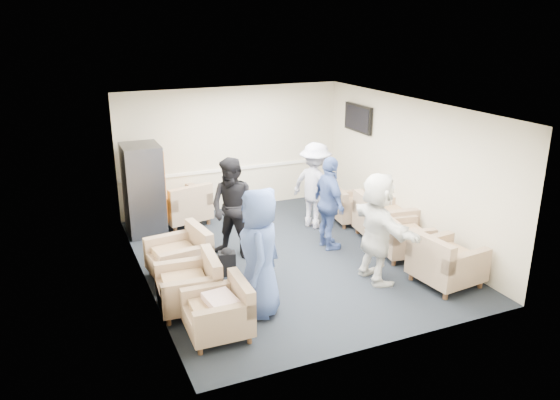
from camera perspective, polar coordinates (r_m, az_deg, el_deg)
name	(u,v)px	position (r m, az deg, el deg)	size (l,w,h in m)	color
floor	(288,257)	(9.83, 0.85, -6.01)	(6.00, 6.00, 0.00)	black
ceiling	(289,107)	(9.05, 0.93, 9.73)	(6.00, 6.00, 0.00)	silver
back_wall	(232,149)	(12.06, -5.01, 5.34)	(5.00, 0.02, 2.70)	beige
front_wall	(388,250)	(6.90, 11.23, -5.18)	(5.00, 0.02, 2.70)	beige
left_wall	(141,204)	(8.68, -14.34, -0.43)	(0.02, 6.00, 2.70)	beige
right_wall	(409,170)	(10.59, 13.33, 3.06)	(0.02, 6.00, 2.70)	beige
chair_rail	(233,169)	(12.15, -4.92, 3.26)	(4.98, 0.04, 0.06)	white
tv	(358,118)	(11.86, 8.16, 8.45)	(0.10, 1.00, 0.58)	black
armchair_left_near	(222,313)	(7.49, -6.12, -11.68)	(0.84, 0.84, 0.66)	#997D63
armchair_left_mid	(192,287)	(8.16, -9.15, -8.98)	(0.93, 0.93, 0.69)	#997D63
armchair_left_far	(182,257)	(9.11, -10.16, -5.93)	(1.00, 1.00, 0.71)	#997D63
armchair_right_near	(444,263)	(9.11, 16.75, -6.36)	(1.02, 1.02, 0.74)	#997D63
armchair_right_midnear	(401,239)	(10.00, 12.50, -3.96)	(0.96, 0.96, 0.67)	#997D63
armchair_right_midfar	(382,220)	(10.69, 10.57, -2.08)	(1.07, 1.07, 0.76)	#997D63
armchair_right_far	(350,208)	(11.48, 7.36, -0.80)	(0.88, 0.88, 0.64)	#997D63
armchair_corner	(184,207)	(11.45, -9.99, -0.68)	(1.13, 1.13, 0.75)	#997D63
vending_machine	(144,189)	(10.99, -14.05, 1.08)	(0.73, 0.85, 1.79)	#51525A
backpack	(227,261)	(9.16, -5.56, -6.34)	(0.31, 0.25, 0.48)	black
pillow	(221,302)	(7.40, -6.23, -10.50)	(0.49, 0.37, 0.14)	white
person_front_left	(259,253)	(7.72, -2.20, -5.53)	(0.92, 0.60, 1.87)	#3E5696
person_mid_left	(265,236)	(8.67, -1.59, -3.81)	(0.58, 0.38, 1.58)	#3E5696
person_back_left	(233,209)	(9.59, -4.90, -0.91)	(0.88, 0.68, 1.81)	black
person_back_right	(315,186)	(10.98, 3.71, 1.50)	(1.13, 0.65, 1.75)	white
person_mid_right	(329,204)	(9.96, 5.17, -0.37)	(1.02, 0.42, 1.74)	#3E5696
person_front_right	(378,228)	(8.82, 10.16, -2.88)	(1.69, 0.54, 1.82)	white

